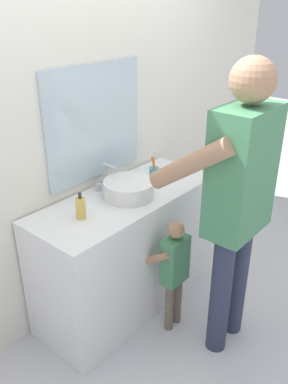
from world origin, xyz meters
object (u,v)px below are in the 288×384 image
(child_toddler, at_px, (174,266))
(adult_parent, at_px, (237,190))
(soap_bottle, at_px, (81,208))
(toothbrush_cup, at_px, (154,173))

(child_toddler, relative_size, adult_parent, 0.45)
(adult_parent, bearing_deg, soap_bottle, 126.18)
(toothbrush_cup, relative_size, child_toddler, 0.25)
(soap_bottle, bearing_deg, adult_parent, -53.82)
(soap_bottle, bearing_deg, toothbrush_cup, 1.56)
(child_toddler, xyz_separation_m, adult_parent, (0.13, -0.31, 0.59))
(soap_bottle, bearing_deg, child_toddler, -45.97)
(toothbrush_cup, height_order, child_toddler, toothbrush_cup)
(child_toddler, bearing_deg, toothbrush_cup, 53.69)
(soap_bottle, xyz_separation_m, adult_parent, (0.53, -0.72, 0.15))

